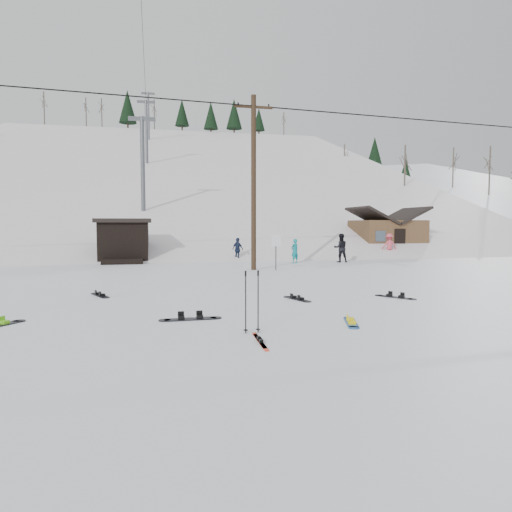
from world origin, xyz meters
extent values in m
plane|color=white|center=(0.00, 0.00, 0.00)|extent=(200.00, 200.00, 0.00)
cube|color=white|center=(0.00, 55.00, -12.00)|extent=(60.00, 85.24, 65.97)
cube|color=white|center=(38.00, 50.00, -11.00)|extent=(45.66, 93.98, 54.59)
cylinder|color=#3A2819|center=(2.00, 14.00, 4.50)|extent=(0.26, 0.26, 9.00)
cube|color=#3A2819|center=(2.00, 14.00, 8.40)|extent=(2.00, 0.12, 0.12)
cylinder|color=black|center=(2.00, 14.00, 8.52)|extent=(0.08, 0.08, 0.12)
cylinder|color=#595B60|center=(3.10, 13.60, 0.90)|extent=(0.07, 0.07, 1.80)
cube|color=white|center=(3.10, 13.56, 1.55)|extent=(0.50, 0.04, 0.60)
cube|color=black|center=(-5.00, 21.00, 1.25)|extent=(3.00, 3.00, 2.50)
cube|color=black|center=(-5.00, 21.00, 2.62)|extent=(3.40, 3.40, 0.25)
cube|color=black|center=(-5.00, 19.20, 0.15)|extent=(2.40, 1.20, 0.30)
cylinder|color=#595B60|center=(-4.00, 30.00, 7.25)|extent=(0.36, 0.36, 8.00)
cube|color=#595B60|center=(-4.00, 30.00, 11.05)|extent=(2.20, 0.30, 0.30)
cylinder|color=#595B60|center=(-4.00, 50.00, 13.75)|extent=(0.36, 0.36, 8.00)
cube|color=#595B60|center=(-4.00, 50.00, 17.55)|extent=(2.20, 0.30, 0.30)
cylinder|color=#595B60|center=(-4.00, 70.00, 20.25)|extent=(0.36, 0.36, 8.00)
cube|color=#595B60|center=(-4.00, 70.00, 24.05)|extent=(2.20, 0.30, 0.30)
cube|color=brown|center=(15.00, 24.00, 1.35)|extent=(5.00, 4.00, 2.70)
cube|color=black|center=(13.65, 24.00, 3.05)|extent=(2.69, 4.40, 1.43)
cube|color=black|center=(16.35, 24.00, 3.05)|extent=(2.69, 4.40, 1.43)
cube|color=black|center=(15.00, 21.98, 1.10)|extent=(0.90, 0.06, 1.90)
cube|color=blue|center=(1.61, 0.83, 0.01)|extent=(0.57, 1.12, 0.02)
cylinder|color=blue|center=(1.78, 1.35, 0.01)|extent=(0.25, 0.25, 0.02)
cylinder|color=blue|center=(1.45, 0.30, 0.01)|extent=(0.25, 0.25, 0.02)
cube|color=yellow|center=(1.67, 1.02, 0.06)|extent=(0.21, 0.18, 0.07)
cube|color=yellow|center=(1.55, 0.64, 0.06)|extent=(0.21, 0.18, 0.07)
cube|color=red|center=(-0.94, -0.48, 0.01)|extent=(0.13, 1.32, 0.02)
cube|color=black|center=(-0.94, -0.48, 0.05)|extent=(0.08, 0.24, 0.06)
cube|color=red|center=(-0.93, -0.34, 0.01)|extent=(0.13, 1.32, 0.02)
cube|color=black|center=(-0.93, -0.34, 0.05)|extent=(0.08, 0.24, 0.06)
cylinder|color=black|center=(-1.08, 0.38, 0.67)|extent=(0.03, 0.03, 1.34)
cylinder|color=black|center=(-1.08, 0.38, 0.07)|extent=(0.10, 0.10, 0.01)
cylinder|color=black|center=(-1.08, 0.38, 1.32)|extent=(0.04, 0.04, 0.12)
cylinder|color=black|center=(-0.80, 0.38, 0.67)|extent=(0.03, 0.03, 1.34)
cylinder|color=black|center=(-0.80, 0.38, 0.07)|extent=(0.10, 0.10, 0.01)
cylinder|color=black|center=(-0.80, 0.38, 1.32)|extent=(0.04, 0.04, 0.12)
cube|color=black|center=(-2.16, 2.07, 0.01)|extent=(1.29, 0.32, 0.03)
cylinder|color=black|center=(-1.52, 2.08, 0.01)|extent=(0.29, 0.29, 0.03)
cylinder|color=black|center=(-2.80, 2.06, 0.01)|extent=(0.29, 0.29, 0.03)
cube|color=black|center=(-1.93, 2.07, 0.07)|extent=(0.16, 0.21, 0.08)
cube|color=black|center=(-2.39, 2.06, 0.07)|extent=(0.16, 0.21, 0.08)
cube|color=black|center=(-4.85, 6.55, 0.01)|extent=(0.70, 1.12, 0.02)
cylinder|color=black|center=(-5.08, 7.06, 0.01)|extent=(0.26, 0.26, 0.02)
cylinder|color=black|center=(-4.61, 6.04, 0.01)|extent=(0.26, 0.26, 0.02)
cube|color=black|center=(-4.93, 6.73, 0.06)|extent=(0.22, 0.20, 0.07)
cube|color=black|center=(-4.76, 6.36, 0.06)|extent=(0.22, 0.20, 0.07)
cylinder|color=black|center=(-6.30, 2.74, 0.01)|extent=(0.29, 0.29, 0.03)
cube|color=#66CA17|center=(-6.55, 2.42, 0.07)|extent=(0.26, 0.25, 0.08)
cube|color=black|center=(4.63, 4.10, 0.01)|extent=(0.89, 1.10, 0.02)
cylinder|color=black|center=(4.96, 3.63, 0.01)|extent=(0.27, 0.27, 0.02)
cylinder|color=black|center=(4.29, 4.58, 0.01)|extent=(0.27, 0.27, 0.02)
cube|color=black|center=(4.75, 3.93, 0.06)|extent=(0.24, 0.23, 0.08)
cube|color=black|center=(4.51, 4.27, 0.06)|extent=(0.24, 0.23, 0.08)
cube|color=black|center=(1.38, 4.43, 0.01)|extent=(0.59, 1.11, 0.02)
cylinder|color=black|center=(1.20, 4.95, 0.01)|extent=(0.25, 0.25, 0.02)
cylinder|color=black|center=(1.55, 3.92, 0.01)|extent=(0.25, 0.25, 0.02)
cube|color=black|center=(1.31, 4.62, 0.06)|extent=(0.21, 0.18, 0.07)
cube|color=black|center=(1.44, 4.25, 0.06)|extent=(0.21, 0.18, 0.07)
imported|color=#0E868C|center=(5.33, 17.48, 0.75)|extent=(0.65, 0.57, 1.49)
imported|color=black|center=(8.35, 17.50, 0.90)|extent=(0.97, 0.81, 1.80)
imported|color=#D54B5C|center=(13.50, 20.82, 0.86)|extent=(1.13, 0.68, 1.72)
imported|color=#19243F|center=(2.19, 19.87, 0.76)|extent=(0.84, 0.92, 1.51)
camera|label=1|loc=(-2.96, -9.33, 2.39)|focal=32.00mm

